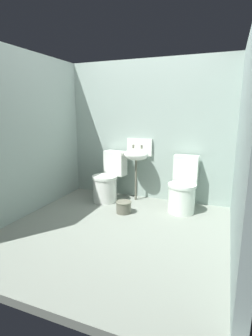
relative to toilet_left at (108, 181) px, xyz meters
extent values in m
cube|color=slate|center=(0.55, -0.90, -0.36)|extent=(3.05, 2.89, 0.08)
cube|color=#91A69C|center=(0.55, 0.40, 0.78)|extent=(3.05, 0.10, 2.21)
cube|color=#90A39C|center=(-0.83, -0.80, 0.78)|extent=(0.10, 2.69, 2.21)
cube|color=#8AA09C|center=(1.92, -0.80, 0.78)|extent=(0.10, 2.69, 2.21)
cylinder|color=silver|center=(-0.02, -0.09, -0.13)|extent=(0.44, 0.44, 0.38)
cylinder|color=silver|center=(-0.02, -0.09, 0.08)|extent=(0.47, 0.47, 0.04)
cube|color=silver|center=(0.04, 0.21, 0.26)|extent=(0.39, 0.24, 0.40)
cylinder|color=silver|center=(1.21, -0.09, -0.13)|extent=(0.38, 0.38, 0.38)
cylinder|color=silver|center=(1.21, -0.09, 0.08)|extent=(0.40, 0.40, 0.04)
cube|color=silver|center=(1.20, 0.21, 0.26)|extent=(0.36, 0.18, 0.40)
cylinder|color=#5F5F50|center=(0.42, 0.16, 0.01)|extent=(0.04, 0.04, 0.66)
ellipsoid|color=silver|center=(0.42, 0.16, 0.43)|extent=(0.40, 0.32, 0.18)
cube|color=silver|center=(0.42, 0.33, 0.53)|extent=(0.42, 0.04, 0.28)
cylinder|color=#5F5F50|center=(0.35, 0.22, 0.55)|extent=(0.04, 0.04, 0.06)
cylinder|color=#5F5F50|center=(0.49, 0.22, 0.55)|extent=(0.04, 0.04, 0.06)
cylinder|color=#5F5F50|center=(0.45, -0.42, -0.24)|extent=(0.21, 0.21, 0.16)
torus|color=#626653|center=(0.45, -0.42, -0.16)|extent=(0.23, 0.23, 0.02)
camera|label=1|loc=(1.75, -3.61, 1.11)|focal=27.36mm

